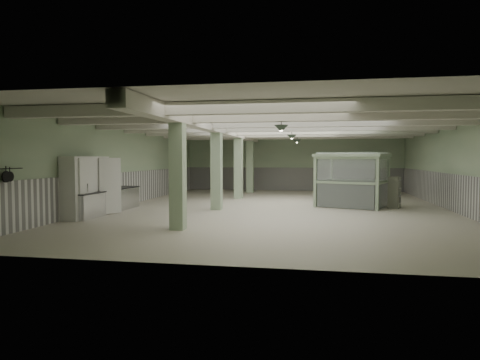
% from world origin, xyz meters
% --- Properties ---
extents(floor, '(20.00, 20.00, 0.00)m').
position_xyz_m(floor, '(0.00, 0.00, 0.00)').
color(floor, beige).
rests_on(floor, ground).
extents(ceiling, '(14.00, 20.00, 0.02)m').
position_xyz_m(ceiling, '(0.00, 0.00, 3.60)').
color(ceiling, beige).
rests_on(ceiling, wall_back).
extents(wall_back, '(14.00, 0.02, 3.60)m').
position_xyz_m(wall_back, '(0.00, 10.00, 1.80)').
color(wall_back, '#A6BA94').
rests_on(wall_back, floor).
extents(wall_front, '(14.00, 0.02, 3.60)m').
position_xyz_m(wall_front, '(0.00, -10.00, 1.80)').
color(wall_front, '#A6BA94').
rests_on(wall_front, floor).
extents(wall_left, '(0.02, 20.00, 3.60)m').
position_xyz_m(wall_left, '(-7.00, 0.00, 1.80)').
color(wall_left, '#A6BA94').
rests_on(wall_left, floor).
extents(wall_right, '(0.02, 20.00, 3.60)m').
position_xyz_m(wall_right, '(7.00, 0.00, 1.80)').
color(wall_right, '#A6BA94').
rests_on(wall_right, floor).
extents(wainscot_left, '(0.05, 19.90, 1.50)m').
position_xyz_m(wainscot_left, '(-6.97, 0.00, 0.75)').
color(wainscot_left, white).
rests_on(wainscot_left, floor).
extents(wainscot_right, '(0.05, 19.90, 1.50)m').
position_xyz_m(wainscot_right, '(6.97, 0.00, 0.75)').
color(wainscot_right, white).
rests_on(wainscot_right, floor).
extents(wainscot_back, '(13.90, 0.05, 1.50)m').
position_xyz_m(wainscot_back, '(0.00, 9.97, 0.75)').
color(wainscot_back, white).
rests_on(wainscot_back, floor).
extents(girder, '(0.45, 19.90, 0.40)m').
position_xyz_m(girder, '(-2.50, 0.00, 3.38)').
color(girder, beige).
rests_on(girder, ceiling).
extents(beam_a, '(13.90, 0.35, 0.32)m').
position_xyz_m(beam_a, '(0.00, -7.50, 3.42)').
color(beam_a, beige).
rests_on(beam_a, ceiling).
extents(beam_b, '(13.90, 0.35, 0.32)m').
position_xyz_m(beam_b, '(0.00, -5.00, 3.42)').
color(beam_b, beige).
rests_on(beam_b, ceiling).
extents(beam_c, '(13.90, 0.35, 0.32)m').
position_xyz_m(beam_c, '(0.00, -2.50, 3.42)').
color(beam_c, beige).
rests_on(beam_c, ceiling).
extents(beam_d, '(13.90, 0.35, 0.32)m').
position_xyz_m(beam_d, '(0.00, 0.00, 3.42)').
color(beam_d, beige).
rests_on(beam_d, ceiling).
extents(beam_e, '(13.90, 0.35, 0.32)m').
position_xyz_m(beam_e, '(0.00, 2.50, 3.42)').
color(beam_e, beige).
rests_on(beam_e, ceiling).
extents(beam_f, '(13.90, 0.35, 0.32)m').
position_xyz_m(beam_f, '(0.00, 5.00, 3.42)').
color(beam_f, beige).
rests_on(beam_f, ceiling).
extents(beam_g, '(13.90, 0.35, 0.32)m').
position_xyz_m(beam_g, '(0.00, 7.50, 3.42)').
color(beam_g, beige).
rests_on(beam_g, ceiling).
extents(column_a, '(0.42, 0.42, 3.60)m').
position_xyz_m(column_a, '(-2.50, -6.00, 1.80)').
color(column_a, '#A2BD98').
rests_on(column_a, floor).
extents(column_b, '(0.42, 0.42, 3.60)m').
position_xyz_m(column_b, '(-2.50, -1.00, 1.80)').
color(column_b, '#A2BD98').
rests_on(column_b, floor).
extents(column_c, '(0.42, 0.42, 3.60)m').
position_xyz_m(column_c, '(-2.50, 4.00, 1.80)').
color(column_c, '#A2BD98').
rests_on(column_c, floor).
extents(column_d, '(0.42, 0.42, 3.60)m').
position_xyz_m(column_d, '(-2.50, 8.00, 1.80)').
color(column_d, '#A2BD98').
rests_on(column_d, floor).
extents(hook_rail, '(0.02, 1.20, 0.02)m').
position_xyz_m(hook_rail, '(-6.93, -7.60, 1.85)').
color(hook_rail, black).
rests_on(hook_rail, wall_left).
extents(pendant_front, '(0.44, 0.44, 0.22)m').
position_xyz_m(pendant_front, '(0.50, -5.00, 3.05)').
color(pendant_front, '#2E3E30').
rests_on(pendant_front, ceiling).
extents(pendant_mid, '(0.44, 0.44, 0.22)m').
position_xyz_m(pendant_mid, '(0.50, 0.50, 3.05)').
color(pendant_mid, '#2E3E30').
rests_on(pendant_mid, ceiling).
extents(pendant_back, '(0.44, 0.44, 0.22)m').
position_xyz_m(pendant_back, '(0.50, 5.50, 3.05)').
color(pendant_back, '#2E3E30').
rests_on(pendant_back, ceiling).
extents(prep_counter, '(0.81, 4.64, 0.91)m').
position_xyz_m(prep_counter, '(-6.54, -2.73, 0.46)').
color(prep_counter, silver).
rests_on(prep_counter, floor).
extents(pitcher_near, '(0.26, 0.28, 0.29)m').
position_xyz_m(pitcher_near, '(-6.61, -2.14, 1.05)').
color(pitcher_near, silver).
rests_on(pitcher_near, prep_counter).
extents(pitcher_far, '(0.24, 0.27, 0.32)m').
position_xyz_m(pitcher_far, '(-6.60, -4.40, 1.06)').
color(pitcher_far, silver).
rests_on(pitcher_far, prep_counter).
extents(veg_colander, '(0.55, 0.55, 0.21)m').
position_xyz_m(veg_colander, '(-6.61, -1.82, 1.00)').
color(veg_colander, '#46474C').
rests_on(veg_colander, prep_counter).
extents(orange_bowl, '(0.28, 0.28, 0.08)m').
position_xyz_m(orange_bowl, '(-6.49, -3.85, 0.94)').
color(orange_bowl, '#B2B2B7').
rests_on(orange_bowl, prep_counter).
extents(skillet_near, '(0.04, 0.32, 0.32)m').
position_xyz_m(skillet_near, '(-6.88, -7.74, 1.63)').
color(skillet_near, black).
rests_on(skillet_near, hook_rail).
extents(skillet_far, '(0.04, 0.28, 0.28)m').
position_xyz_m(skillet_far, '(-6.88, -7.60, 1.63)').
color(skillet_far, black).
rests_on(skillet_far, hook_rail).
extents(walkin_cooler, '(1.02, 2.40, 2.20)m').
position_xyz_m(walkin_cooler, '(-6.62, -3.99, 1.10)').
color(walkin_cooler, white).
rests_on(walkin_cooler, floor).
extents(guard_booth, '(3.54, 3.28, 2.39)m').
position_xyz_m(guard_booth, '(3.13, 1.22, 1.61)').
color(guard_booth, '#96AE8B').
rests_on(guard_booth, floor).
extents(filing_cabinet, '(0.62, 0.73, 1.34)m').
position_xyz_m(filing_cabinet, '(4.86, 0.84, 0.67)').
color(filing_cabinet, '#585C4C').
rests_on(filing_cabinet, floor).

